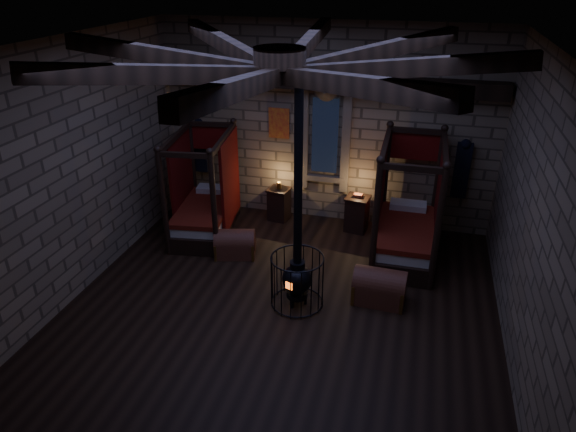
% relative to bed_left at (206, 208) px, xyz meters
% --- Properties ---
extents(room, '(7.02, 7.02, 4.29)m').
position_rel_bed_left_xyz_m(room, '(2.27, -2.12, 3.22)').
color(room, black).
rests_on(room, ground).
extents(bed_left, '(1.34, 2.16, 2.13)m').
position_rel_bed_left_xyz_m(bed_left, '(0.00, 0.00, 0.00)').
color(bed_left, black).
rests_on(bed_left, ground).
extents(bed_right, '(1.17, 2.19, 2.27)m').
position_rel_bed_left_xyz_m(bed_right, '(4.12, 0.08, 0.04)').
color(bed_right, black).
rests_on(bed_right, ground).
extents(trunk_left, '(0.87, 0.67, 0.57)m').
position_rel_bed_left_xyz_m(trunk_left, '(0.95, -0.82, -0.27)').
color(trunk_left, brown).
rests_on(trunk_left, ground).
extents(trunk_right, '(0.88, 0.58, 0.63)m').
position_rel_bed_left_xyz_m(trunk_right, '(3.82, -1.63, -0.25)').
color(trunk_right, brown).
rests_on(trunk_right, ground).
extents(nightstand_left, '(0.51, 0.50, 0.89)m').
position_rel_bed_left_xyz_m(nightstand_left, '(1.35, 0.93, -0.15)').
color(nightstand_left, black).
rests_on(nightstand_left, ground).
extents(nightstand_right, '(0.54, 0.52, 0.84)m').
position_rel_bed_left_xyz_m(nightstand_right, '(3.08, 0.84, -0.13)').
color(nightstand_right, black).
rests_on(nightstand_right, ground).
extents(stove, '(0.89, 0.89, 4.05)m').
position_rel_bed_left_xyz_m(stove, '(2.50, -2.05, 0.05)').
color(stove, black).
rests_on(stove, ground).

